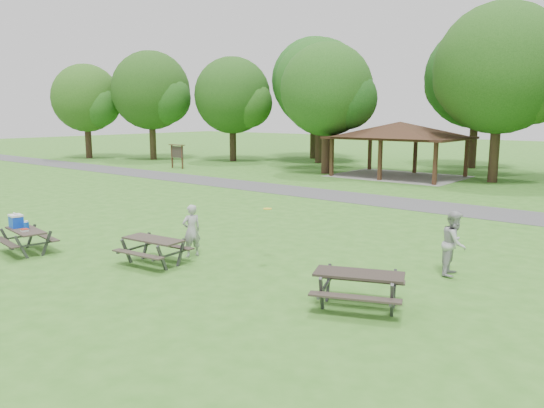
% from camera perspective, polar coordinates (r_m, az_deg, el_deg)
% --- Properties ---
extents(ground, '(160.00, 160.00, 0.00)m').
position_cam_1_polar(ground, '(16.19, -11.81, -6.04)').
color(ground, '#357320').
rests_on(ground, ground).
extents(asphalt_path, '(120.00, 3.20, 0.02)m').
position_cam_1_polar(asphalt_path, '(27.04, 11.78, 0.34)').
color(asphalt_path, '#48474A').
rests_on(asphalt_path, ground).
extents(pavilion, '(8.60, 7.01, 3.76)m').
position_cam_1_polar(pavilion, '(37.45, 13.57, 7.55)').
color(pavilion, '#322012').
rests_on(pavilion, ground).
extents(notice_board, '(1.60, 0.30, 1.88)m').
position_cam_1_polar(notice_board, '(42.59, -10.18, 5.55)').
color(notice_board, '#351C13').
rests_on(notice_board, ground).
extents(tree_row_a, '(7.56, 7.20, 9.97)m').
position_cam_1_polar(tree_row_a, '(51.18, -12.80, 11.58)').
color(tree_row_a, '#302315').
rests_on(tree_row_a, ground).
extents(tree_row_b, '(7.14, 6.80, 9.28)m').
position_cam_1_polar(tree_row_b, '(48.38, -4.19, 11.33)').
color(tree_row_b, black).
rests_on(tree_row_b, ground).
extents(tree_row_c, '(8.19, 7.80, 10.67)m').
position_cam_1_polar(tree_row_c, '(46.78, 5.25, 12.44)').
color(tree_row_c, '#2F2115').
rests_on(tree_row_c, ground).
extents(tree_row_d, '(6.93, 6.60, 9.27)m').
position_cam_1_polar(tree_row_d, '(38.58, 6.02, 11.85)').
color(tree_row_d, '#321F16').
rests_on(tree_row_d, ground).
extents(tree_row_e, '(8.40, 8.00, 11.02)m').
position_cam_1_polar(tree_row_e, '(36.29, 23.47, 12.84)').
color(tree_row_e, '#2F1F15').
rests_on(tree_row_e, ground).
extents(tree_deep_a, '(8.40, 8.00, 11.38)m').
position_cam_1_polar(tree_deep_a, '(51.38, 4.65, 12.87)').
color(tree_deep_a, '#2E2114').
rests_on(tree_deep_a, ground).
extents(tree_deep_b, '(8.40, 8.00, 11.13)m').
position_cam_1_polar(tree_deep_b, '(45.11, 21.33, 12.36)').
color(tree_deep_b, '#301D15').
rests_on(tree_deep_b, ground).
extents(tree_flank_left, '(6.72, 6.40, 8.93)m').
position_cam_1_polar(tree_flank_left, '(54.34, -19.30, 10.50)').
color(tree_flank_left, black).
rests_on(tree_flank_left, ground).
extents(picnic_table_near, '(1.97, 1.67, 1.24)m').
position_cam_1_polar(picnic_table_near, '(18.48, -25.24, -2.54)').
color(picnic_table_near, '#332925').
rests_on(picnic_table_near, ground).
extents(picnic_table_middle, '(1.99, 1.67, 0.80)m').
position_cam_1_polar(picnic_table_middle, '(15.75, -12.64, -4.29)').
color(picnic_table_middle, '#312A24').
rests_on(picnic_table_middle, ground).
extents(picnic_table_far, '(2.44, 2.23, 0.86)m').
position_cam_1_polar(picnic_table_far, '(12.14, 9.32, -8.22)').
color(picnic_table_far, black).
rests_on(picnic_table_far, ground).
extents(frisbee_in_flight, '(0.34, 0.34, 0.02)m').
position_cam_1_polar(frisbee_in_flight, '(15.43, -0.49, -0.51)').
color(frisbee_in_flight, gold).
rests_on(frisbee_in_flight, ground).
extents(frisbee_thrower, '(0.55, 0.68, 1.62)m').
position_cam_1_polar(frisbee_thrower, '(16.35, -8.65, -2.86)').
color(frisbee_thrower, '#A3A3A5').
rests_on(frisbee_thrower, ground).
extents(frisbee_catcher, '(0.80, 0.96, 1.77)m').
position_cam_1_polar(frisbee_catcher, '(15.17, 19.01, -4.00)').
color(frisbee_catcher, '#ABABAE').
rests_on(frisbee_catcher, ground).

